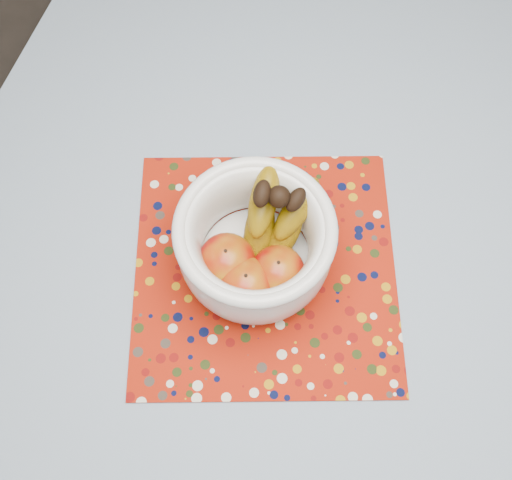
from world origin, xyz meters
TOP-DOWN VIEW (x-y plane):
  - table at (0.00, 0.00)m, footprint 1.20×1.20m
  - tablecloth at (0.00, 0.00)m, footprint 1.32×1.32m
  - placemat at (-0.09, -0.06)m, footprint 0.52×0.52m
  - fruit_bowl at (-0.10, -0.05)m, footprint 0.24×0.24m

SIDE VIEW (x-z plane):
  - table at x=0.00m, z-range 0.30..1.05m
  - tablecloth at x=0.00m, z-range 0.75..0.76m
  - placemat at x=-0.09m, z-range 0.76..0.76m
  - fruit_bowl at x=-0.10m, z-range 0.75..0.94m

